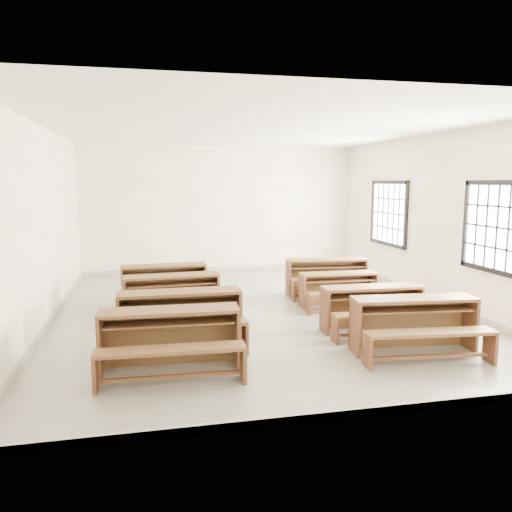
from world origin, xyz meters
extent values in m
plane|color=gray|center=(0.00, 0.00, 0.00)|extent=(8.50, 8.50, 0.00)
cube|color=silver|center=(0.00, 0.00, 3.18)|extent=(7.00, 8.50, 0.05)
cube|color=white|center=(0.00, 4.22, 1.60)|extent=(7.00, 0.05, 3.20)
cube|color=white|center=(0.00, -4.22, 1.60)|extent=(7.00, 0.05, 3.20)
cube|color=white|center=(-3.48, 0.00, 1.60)|extent=(0.05, 8.50, 3.20)
cube|color=white|center=(3.48, 0.00, 1.60)|extent=(0.05, 8.50, 3.20)
cube|color=#98968A|center=(0.00, 4.23, 0.05)|extent=(7.00, 0.04, 0.10)
cube|color=#98968A|center=(0.00, -4.23, 0.05)|extent=(7.00, 0.04, 0.10)
cube|color=#98968A|center=(-3.48, 0.00, 0.05)|extent=(0.04, 8.50, 0.10)
cube|color=#98968A|center=(3.48, 0.00, 0.05)|extent=(0.04, 8.50, 0.10)
cube|color=white|center=(3.47, -1.80, 1.60)|extent=(0.02, 1.50, 1.30)
cube|color=black|center=(3.45, -1.80, 2.29)|extent=(0.06, 1.62, 0.08)
cube|color=black|center=(3.45, -1.80, 0.91)|extent=(0.06, 1.62, 0.08)
cube|color=black|center=(3.45, -1.01, 1.60)|extent=(0.06, 0.08, 1.46)
cube|color=white|center=(3.47, 1.80, 1.60)|extent=(0.02, 1.50, 1.30)
cube|color=black|center=(3.45, 1.80, 2.29)|extent=(0.06, 1.62, 0.08)
cube|color=black|center=(3.45, 1.80, 0.91)|extent=(0.06, 1.62, 0.08)
cube|color=black|center=(3.45, 1.01, 1.60)|extent=(0.06, 0.08, 1.46)
cube|color=black|center=(3.45, 2.59, 1.60)|extent=(0.06, 0.08, 1.46)
cube|color=brown|center=(-1.64, -2.52, 0.74)|extent=(1.71, 0.48, 0.04)
cube|color=brown|center=(-1.63, -2.33, 0.36)|extent=(1.70, 0.10, 0.72)
cube|color=#542C1C|center=(-2.47, -2.49, 0.36)|extent=(0.06, 0.43, 0.72)
cube|color=#542C1C|center=(-0.81, -2.54, 0.36)|extent=(0.06, 0.43, 0.72)
cube|color=#542C1C|center=(-1.64, -2.54, 0.60)|extent=(1.58, 0.37, 0.02)
cube|color=brown|center=(-1.66, -3.04, 0.43)|extent=(1.71, 0.35, 0.04)
cube|color=#542C1C|center=(-2.48, -3.01, 0.20)|extent=(0.05, 0.30, 0.40)
cube|color=#542C1C|center=(-0.83, -3.06, 0.20)|extent=(0.05, 0.30, 0.40)
cube|color=#542C1C|center=(-1.66, -3.04, 0.11)|extent=(1.57, 0.10, 0.04)
cube|color=brown|center=(-1.45, -1.57, 0.76)|extent=(1.73, 0.44, 0.04)
cube|color=brown|center=(-1.45, -1.38, 0.37)|extent=(1.73, 0.05, 0.73)
cube|color=#542C1C|center=(-2.30, -1.57, 0.37)|extent=(0.05, 0.43, 0.73)
cube|color=#542C1C|center=(-0.61, -1.58, 0.37)|extent=(0.05, 0.43, 0.73)
cube|color=#542C1C|center=(-1.45, -1.60, 0.60)|extent=(1.60, 0.33, 0.02)
cube|color=brown|center=(-1.46, -2.10, 0.43)|extent=(1.73, 0.31, 0.04)
cube|color=#542C1C|center=(-2.30, -2.10, 0.21)|extent=(0.04, 0.30, 0.41)
cube|color=#542C1C|center=(-0.61, -2.11, 0.21)|extent=(0.04, 0.30, 0.41)
cube|color=#542C1C|center=(-1.46, -2.10, 0.11)|extent=(1.60, 0.06, 0.04)
cube|color=brown|center=(-1.49, -0.04, 0.71)|extent=(1.64, 0.51, 0.04)
cube|color=brown|center=(-1.51, 0.15, 0.34)|extent=(1.62, 0.15, 0.69)
cube|color=#542C1C|center=(-2.28, -0.09, 0.34)|extent=(0.07, 0.41, 0.69)
cube|color=#542C1C|center=(-0.71, 0.02, 0.34)|extent=(0.07, 0.41, 0.69)
cube|color=#542C1C|center=(-1.49, -0.06, 0.57)|extent=(1.51, 0.40, 0.02)
cube|color=brown|center=(-1.46, -0.53, 0.40)|extent=(1.63, 0.39, 0.04)
cube|color=#542C1C|center=(-2.25, -0.58, 0.19)|extent=(0.06, 0.29, 0.38)
cube|color=#542C1C|center=(-0.67, -0.48, 0.19)|extent=(0.06, 0.29, 0.38)
cube|color=#542C1C|center=(-1.46, -0.53, 0.10)|extent=(1.50, 0.15, 0.04)
cube|color=brown|center=(-1.58, 1.07, 0.71)|extent=(1.63, 0.48, 0.04)
cube|color=brown|center=(-1.59, 1.25, 0.34)|extent=(1.61, 0.12, 0.69)
cube|color=#542C1C|center=(-2.37, 1.04, 0.34)|extent=(0.06, 0.40, 0.69)
cube|color=#542C1C|center=(-0.80, 1.11, 0.34)|extent=(0.06, 0.40, 0.69)
cube|color=#542C1C|center=(-1.58, 1.05, 0.56)|extent=(1.50, 0.37, 0.02)
cube|color=brown|center=(-1.56, 0.58, 0.40)|extent=(1.62, 0.36, 0.04)
cube|color=#542C1C|center=(-2.35, 0.54, 0.19)|extent=(0.05, 0.28, 0.38)
cube|color=#542C1C|center=(-0.77, 0.62, 0.19)|extent=(0.05, 0.28, 0.38)
cube|color=#542C1C|center=(-1.56, 0.58, 0.10)|extent=(1.49, 0.12, 0.04)
cube|color=brown|center=(1.64, -2.56, 0.73)|extent=(1.71, 0.59, 0.04)
cube|color=brown|center=(1.65, -2.37, 0.36)|extent=(1.67, 0.21, 0.71)
cube|color=#542C1C|center=(0.82, -2.47, 0.36)|extent=(0.08, 0.42, 0.71)
cube|color=#542C1C|center=(2.45, -2.64, 0.36)|extent=(0.08, 0.42, 0.71)
cube|color=#542C1C|center=(1.63, -2.58, 0.59)|extent=(1.58, 0.47, 0.02)
cube|color=brown|center=(1.58, -3.07, 0.42)|extent=(1.70, 0.46, 0.04)
cube|color=#542C1C|center=(0.77, -2.99, 0.20)|extent=(0.07, 0.30, 0.40)
cube|color=#542C1C|center=(2.40, -3.15, 0.20)|extent=(0.07, 0.30, 0.40)
cube|color=#542C1C|center=(1.58, -3.07, 0.10)|extent=(1.55, 0.21, 0.04)
cube|color=brown|center=(1.51, -1.54, 0.69)|extent=(1.58, 0.43, 0.04)
cube|color=brown|center=(1.51, -1.36, 0.33)|extent=(1.57, 0.08, 0.67)
cube|color=#542C1C|center=(0.74, -1.52, 0.33)|extent=(0.05, 0.39, 0.67)
cube|color=#542C1C|center=(2.27, -1.56, 0.33)|extent=(0.05, 0.39, 0.67)
cube|color=#542C1C|center=(1.51, -1.56, 0.55)|extent=(1.46, 0.33, 0.02)
cube|color=brown|center=(1.50, -2.02, 0.39)|extent=(1.58, 0.31, 0.04)
cube|color=#542C1C|center=(0.73, -2.00, 0.19)|extent=(0.05, 0.28, 0.37)
cube|color=#542C1C|center=(2.26, -2.04, 0.19)|extent=(0.05, 0.28, 0.37)
cube|color=#542C1C|center=(1.50, -2.02, 0.10)|extent=(1.45, 0.09, 0.04)
cube|color=brown|center=(1.56, -0.02, 0.63)|extent=(1.44, 0.40, 0.04)
cube|color=brown|center=(1.57, 0.14, 0.30)|extent=(1.43, 0.08, 0.61)
cube|color=#542C1C|center=(0.86, 0.00, 0.30)|extent=(0.05, 0.36, 0.61)
cube|color=#542C1C|center=(2.26, -0.04, 0.30)|extent=(0.05, 0.36, 0.61)
cube|color=#542C1C|center=(1.56, -0.04, 0.50)|extent=(1.33, 0.31, 0.02)
cube|color=brown|center=(1.55, -0.46, 0.36)|extent=(1.44, 0.29, 0.04)
cube|color=#542C1C|center=(0.85, -0.43, 0.17)|extent=(0.04, 0.25, 0.34)
cube|color=#542C1C|center=(2.24, -0.48, 0.17)|extent=(0.04, 0.25, 0.34)
cube|color=#542C1C|center=(1.55, -0.46, 0.09)|extent=(1.32, 0.09, 0.04)
cube|color=brown|center=(1.71, 1.02, 0.72)|extent=(1.67, 0.54, 0.04)
cube|color=brown|center=(1.72, 1.21, 0.35)|extent=(1.64, 0.18, 0.70)
cube|color=#542C1C|center=(0.91, 1.09, 0.35)|extent=(0.07, 0.41, 0.70)
cube|color=#542C1C|center=(2.51, 0.96, 0.35)|extent=(0.07, 0.41, 0.70)
cube|color=#542C1C|center=(1.71, 1.00, 0.57)|extent=(1.54, 0.43, 0.02)
cube|color=brown|center=(1.67, 0.52, 0.41)|extent=(1.66, 0.42, 0.04)
cube|color=#542C1C|center=(0.87, 0.59, 0.19)|extent=(0.06, 0.29, 0.39)
cube|color=#542C1C|center=(2.47, 0.46, 0.19)|extent=(0.06, 0.29, 0.39)
cube|color=#542C1C|center=(1.67, 0.52, 0.10)|extent=(1.52, 0.18, 0.04)
camera|label=1|loc=(-1.88, -8.53, 2.31)|focal=35.00mm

